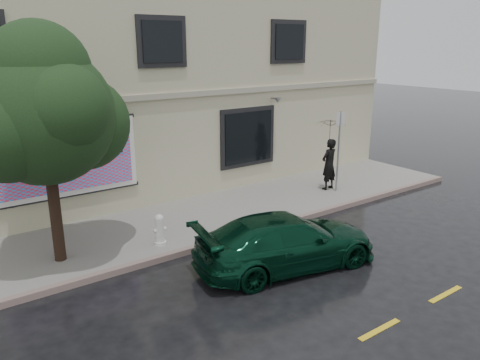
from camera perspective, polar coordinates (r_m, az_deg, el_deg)
ground at (r=11.68m, az=2.86°, el=-9.91°), size 90.00×90.00×0.00m
sidewalk at (r=14.11m, az=-5.41°, el=-4.85°), size 20.00×3.50×0.15m
curb at (r=12.74m, az=-1.37°, el=-7.19°), size 20.00×0.18×0.16m
road_marking at (r=9.57m, az=16.64°, el=-17.07°), size 19.00×0.12×0.01m
building at (r=18.44m, az=-14.97°, el=10.66°), size 20.00×8.12×7.00m
billboard at (r=13.85m, az=-20.72°, el=2.31°), size 4.30×0.16×2.20m
car at (r=11.23m, az=5.69°, el=-7.44°), size 4.75×2.76×1.30m
pedestrian at (r=16.75m, az=10.79°, el=1.89°), size 0.71×0.50×1.82m
umbrella at (r=16.48m, az=11.03°, el=6.32°), size 1.45×1.45×0.81m
street_tree at (r=11.25m, az=-22.79°, el=7.20°), size 3.11×3.11×5.04m
fire_hydrant at (r=12.25m, az=-9.76°, el=-6.01°), size 0.34×0.32×0.82m
sign_pole at (r=16.43m, az=11.95°, el=4.28°), size 0.34×0.09×2.81m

